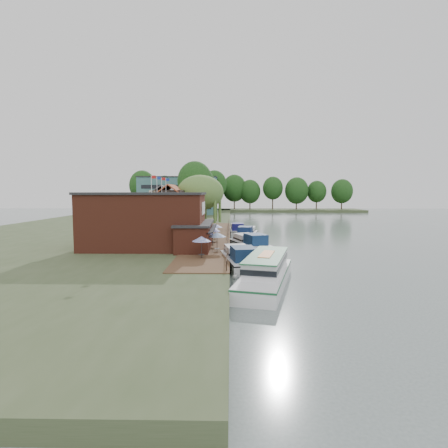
{
  "coord_description": "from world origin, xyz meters",
  "views": [
    {
      "loc": [
        -4.94,
        -45.53,
        8.3
      ],
      "look_at": [
        -6.0,
        12.0,
        3.0
      ],
      "focal_mm": 28.0,
      "sensor_mm": 36.0,
      "label": 1
    }
  ],
  "objects": [
    {
      "name": "quay_rail",
      "position": [
        -5.3,
        10.5,
        1.5
      ],
      "size": [
        0.2,
        49.0,
        1.0
      ],
      "primitive_type": null,
      "color": "black",
      "rests_on": "land_bank"
    },
    {
      "name": "bank_tree_3",
      "position": [
        -10.53,
        77.23,
        8.43
      ],
      "size": [
        8.5,
        8.5,
        14.86
      ],
      "primitive_type": null,
      "color": "#143811",
      "rests_on": "land_bank"
    },
    {
      "name": "cottage_c",
      "position": [
        -14.0,
        33.0,
        5.25
      ],
      "size": [
        7.6,
        7.6,
        8.5
      ],
      "primitive_type": null,
      "color": "black",
      "rests_on": "land_bank"
    },
    {
      "name": "cruiser_2",
      "position": [
        -2.08,
        15.29,
        1.24
      ],
      "size": [
        5.03,
        10.58,
        2.47
      ],
      "primitive_type": null,
      "rotation": [
        0.0,
        0.0,
        -0.18
      ],
      "color": "white",
      "rests_on": "ground"
    },
    {
      "name": "bank_tree_4",
      "position": [
        -14.75,
        87.43,
        7.58
      ],
      "size": [
        6.95,
        6.95,
        13.16
      ],
      "primitive_type": null,
      "color": "#143811",
      "rests_on": "land_bank"
    },
    {
      "name": "cruiser_3",
      "position": [
        -3.6,
        22.33,
        1.18
      ],
      "size": [
        3.42,
        9.87,
        2.37
      ],
      "primitive_type": null,
      "rotation": [
        0.0,
        0.0,
        0.03
      ],
      "color": "white",
      "rests_on": "ground"
    },
    {
      "name": "umbrella_0",
      "position": [
        -8.09,
        -7.9,
        2.29
      ],
      "size": [
        2.12,
        2.12,
        2.38
      ],
      "primitive_type": null,
      "color": "navy",
      "rests_on": "quay_deck"
    },
    {
      "name": "cruiser_0",
      "position": [
        -3.91,
        -7.51,
        1.28
      ],
      "size": [
        5.15,
        10.86,
        2.55
      ],
      "primitive_type": null,
      "rotation": [
        0.0,
        0.0,
        0.18
      ],
      "color": "white",
      "rests_on": "ground"
    },
    {
      "name": "umbrella_5",
      "position": [
        -7.31,
        7.33,
        2.29
      ],
      "size": [
        2.34,
        2.34,
        2.38
      ],
      "primitive_type": null,
      "color": "navy",
      "rests_on": "quay_deck"
    },
    {
      "name": "pub",
      "position": [
        -14.0,
        -1.0,
        4.65
      ],
      "size": [
        20.0,
        11.0,
        7.3
      ],
      "primitive_type": null,
      "color": "maroon",
      "rests_on": "land_bank"
    },
    {
      "name": "land_bank",
      "position": [
        -30.0,
        35.0,
        0.5
      ],
      "size": [
        50.0,
        140.0,
        1.0
      ],
      "primitive_type": "cube",
      "color": "#384728",
      "rests_on": "ground"
    },
    {
      "name": "bank_tree_0",
      "position": [
        -13.77,
        41.73,
        8.46
      ],
      "size": [
        8.81,
        8.81,
        14.92
      ],
      "primitive_type": null,
      "color": "#143811",
      "rests_on": "land_bank"
    },
    {
      "name": "bank_tree_2",
      "position": [
        -16.84,
        58.44,
        7.19
      ],
      "size": [
        6.9,
        6.9,
        12.37
      ],
      "primitive_type": null,
      "color": "#143811",
      "rests_on": "land_bank"
    },
    {
      "name": "quay_deck",
      "position": [
        -8.0,
        10.0,
        1.05
      ],
      "size": [
        6.0,
        50.0,
        0.1
      ],
      "primitive_type": "cube",
      "color": "#47301E",
      "rests_on": "land_bank"
    },
    {
      "name": "cottage_b",
      "position": [
        -18.0,
        24.0,
        5.25
      ],
      "size": [
        9.6,
        8.6,
        8.5
      ],
      "primitive_type": null,
      "color": "beige",
      "rests_on": "land_bank"
    },
    {
      "name": "umbrella_4",
      "position": [
        -7.86,
        4.66,
        2.29
      ],
      "size": [
        2.36,
        2.36,
        2.38
      ],
      "primitive_type": null,
      "color": "navy",
      "rests_on": "quay_deck"
    },
    {
      "name": "cottage_a",
      "position": [
        -15.0,
        14.0,
        5.25
      ],
      "size": [
        8.6,
        7.6,
        8.5
      ],
      "primitive_type": null,
      "color": "black",
      "rests_on": "land_bank"
    },
    {
      "name": "swan",
      "position": [
        -4.5,
        -12.71,
        0.22
      ],
      "size": [
        0.44,
        0.44,
        0.44
      ],
      "primitive_type": "sphere",
      "color": "white",
      "rests_on": "ground"
    },
    {
      "name": "umbrella_2",
      "position": [
        -8.11,
        -1.48,
        2.29
      ],
      "size": [
        2.3,
        2.3,
        2.38
      ],
      "primitive_type": null,
      "color": "navy",
      "rests_on": "quay_deck"
    },
    {
      "name": "hotel_block",
      "position": [
        -22.0,
        70.0,
        7.15
      ],
      "size": [
        25.4,
        12.4,
        12.3
      ],
      "primitive_type": null,
      "color": "#38666B",
      "rests_on": "land_bank"
    },
    {
      "name": "bank_tree_1",
      "position": [
        -12.97,
        49.39,
        8.02
      ],
      "size": [
        7.35,
        7.35,
        14.05
      ],
      "primitive_type": null,
      "color": "#143811",
      "rests_on": "land_bank"
    },
    {
      "name": "ground",
      "position": [
        0.0,
        0.0,
        0.0
      ],
      "size": [
        260.0,
        260.0,
        0.0
      ],
      "primitive_type": "plane",
      "color": "#53605F",
      "rests_on": "ground"
    },
    {
      "name": "cruiser_1",
      "position": [
        -2.18,
        3.56,
        1.29
      ],
      "size": [
        6.8,
        11.09,
        2.58
      ],
      "primitive_type": null,
      "rotation": [
        0.0,
        0.0,
        0.35
      ],
      "color": "silver",
      "rests_on": "ground"
    },
    {
      "name": "umbrella_3",
      "position": [
        -7.37,
        1.87,
        2.29
      ],
      "size": [
        2.15,
        2.15,
        2.38
      ],
      "primitive_type": null,
      "color": "#1F1B94",
      "rests_on": "quay_deck"
    },
    {
      "name": "willow",
      "position": [
        -10.5,
        19.0,
        6.21
      ],
      "size": [
        8.6,
        8.6,
        10.43
      ],
      "primitive_type": null,
      "color": "#476B2D",
      "rests_on": "land_bank"
    },
    {
      "name": "tour_boat",
      "position": [
        -1.83,
        -15.14,
        1.4
      ],
      "size": [
        6.68,
        13.37,
        2.81
      ],
      "primitive_type": null,
      "rotation": [
        0.0,
        0.0,
        -0.25
      ],
      "color": "silver",
      "rests_on": "ground"
    },
    {
      "name": "bank_tree_5",
      "position": [
        -12.67,
        94.79,
        7.77
      ],
      "size": [
        6.8,
        6.8,
        13.55
      ],
      "primitive_type": null,
      "color": "#143811",
      "rests_on": "land_bank"
    },
    {
      "name": "umbrella_1",
      "position": [
        -6.55,
        -3.86,
        2.29
      ],
      "size": [
        2.25,
        2.25,
        2.38
      ],
      "primitive_type": null,
      "color": "navy",
      "rests_on": "quay_deck"
    }
  ]
}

